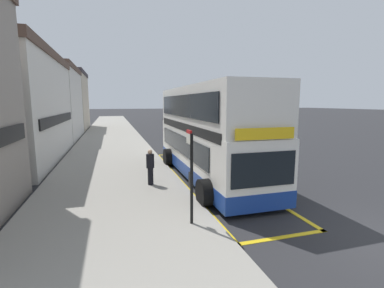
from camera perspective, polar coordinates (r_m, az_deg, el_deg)
ground_plane at (r=37.65m, az=-5.74°, el=3.05°), size 260.00×260.00×0.00m
pavement_near at (r=37.01m, az=-16.46°, el=2.75°), size 6.00×76.00×0.14m
double_decker_bus at (r=13.32m, az=3.27°, el=1.80°), size 3.26×10.43×4.40m
bus_bay_markings at (r=13.58m, az=2.92°, el=-6.93°), size 2.86×12.84×0.01m
bus_stop_sign at (r=7.88m, az=-0.23°, el=-5.38°), size 0.09×0.51×2.73m
terrace_corner at (r=31.26m, az=-30.49°, el=7.47°), size 8.52×9.98×8.17m
terrace_mid at (r=41.18m, az=-27.21°, el=8.09°), size 8.66×9.74×8.72m
parked_car_black_across at (r=54.81m, az=-4.18°, el=5.65°), size 2.09×4.20×1.62m
parked_car_navy_ahead at (r=49.26m, az=-2.40°, el=5.33°), size 2.09×4.20×1.62m
pedestrian_waiting_near_sign at (r=11.85m, az=-8.72°, el=-4.54°), size 0.34×0.34×1.54m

